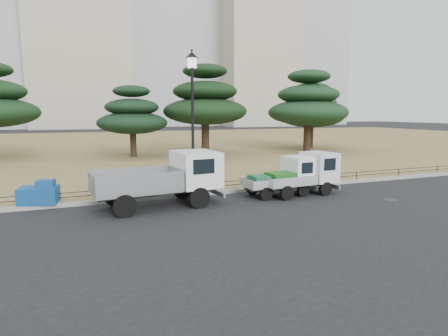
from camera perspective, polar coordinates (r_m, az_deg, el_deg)
name	(u,v)px	position (r m, az deg, el deg)	size (l,w,h in m)	color
ground	(242,207)	(15.04, 2.75, -5.96)	(220.00, 220.00, 0.00)	black
lawn	(135,144)	(44.46, -13.40, 3.54)	(120.00, 56.00, 0.15)	olive
curb	(219,192)	(17.37, -0.71, -3.71)	(120.00, 0.25, 0.16)	gray
truck_large	(165,177)	(15.10, -8.94, -1.34)	(5.12, 2.45, 2.16)	black
truck_kei_front	(284,176)	(17.23, 9.11, -1.28)	(3.32, 1.55, 1.73)	black
truck_kei_rear	(303,174)	(17.58, 12.00, -0.87)	(3.74, 1.86, 1.90)	black
street_lamp	(192,99)	(16.91, -4.84, 10.51)	(0.56, 0.56, 6.22)	black
pipe_fence	(218,184)	(17.43, -0.89, -2.46)	(38.00, 0.04, 0.40)	black
tarp_pile	(40,194)	(16.64, -26.30, -3.57)	(1.56, 1.24, 0.95)	navy
manhole	(391,200)	(17.74, 24.08, -4.45)	(0.60, 0.60, 0.01)	#2D2D30
pine_center_left	(132,116)	(31.32, -13.80, 7.73)	(5.63, 5.63, 5.73)	black
pine_center_right	(205,102)	(32.49, -2.89, 9.95)	(7.20, 7.20, 7.63)	black
pine_east_near	(308,104)	(35.95, 12.68, 9.43)	(7.38, 7.38, 7.45)	black
pine_east_far	(311,110)	(39.05, 13.16, 8.53)	(6.49, 6.49, 6.52)	black
tower_center_left	(77,10)	(101.14, -21.52, 21.54)	(22.00, 20.00, 55.00)	#AAA08C
tower_east	(256,37)	(107.71, 4.83, 19.33)	(20.00, 18.00, 48.00)	#AAA08C
tower_far_east	(298,8)	(125.43, 11.21, 22.80)	(24.00, 20.00, 70.00)	#A0A0A5
radio_tower	(346,25)	(128.16, 18.06, 19.96)	(1.80, 1.80, 63.00)	#D83F33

